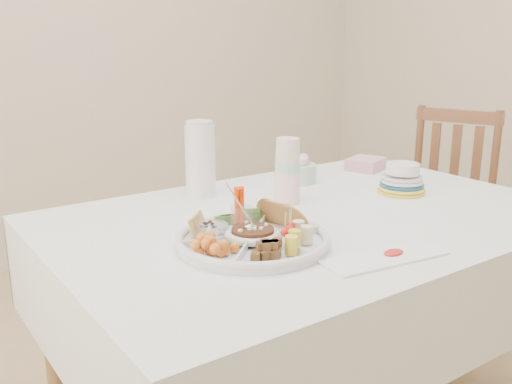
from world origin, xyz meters
TOP-DOWN VIEW (x-y plane):
  - wall_back at (0.00, 2.00)m, footprint 4.00×0.02m
  - dining_table at (0.00, 0.00)m, footprint 1.52×1.02m
  - chair at (0.94, 0.25)m, footprint 0.53×0.53m
  - party_tray at (-0.30, -0.11)m, footprint 0.48×0.48m
  - bean_dip at (-0.30, -0.11)m, footprint 0.13×0.13m
  - tortillas at (-0.17, -0.09)m, footprint 0.14×0.14m
  - carrot_cucumber at (-0.26, 0.01)m, footprint 0.15×0.15m
  - pita_raisins at (-0.39, -0.02)m, footprint 0.14×0.14m
  - cherries at (-0.43, -0.14)m, footprint 0.14×0.14m
  - granola_chunks at (-0.34, -0.24)m, footprint 0.11×0.11m
  - banana_tomato at (-0.21, -0.21)m, footprint 0.12×0.12m
  - cup_stack at (0.01, 0.14)m, footprint 0.10×0.10m
  - thermos at (-0.17, 0.37)m, footprint 0.10×0.10m
  - flower_bowl at (0.21, 0.33)m, footprint 0.15×0.15m
  - napkin_stack at (0.55, 0.33)m, footprint 0.17×0.16m
  - plate_stack at (0.40, 0.01)m, footprint 0.18×0.18m
  - placemat at (-0.10, -0.37)m, footprint 0.32×0.15m

SIDE VIEW (x-z plane):
  - dining_table at x=0.00m, z-range 0.00..0.76m
  - chair at x=0.94m, z-range 0.00..0.97m
  - placemat at x=-0.10m, z-range 0.76..0.76m
  - party_tray at x=-0.30m, z-range 0.76..0.80m
  - napkin_stack at x=0.55m, z-range 0.76..0.80m
  - bean_dip at x=-0.30m, z-range 0.77..0.81m
  - cherries at x=-0.43m, z-range 0.77..0.82m
  - granola_chunks at x=-0.34m, z-range 0.77..0.81m
  - tortillas at x=-0.17m, z-range 0.77..0.83m
  - pita_raisins at x=-0.39m, z-range 0.77..0.83m
  - flower_bowl at x=0.21m, z-range 0.76..0.86m
  - plate_stack at x=0.40m, z-range 0.76..0.86m
  - banana_tomato at x=-0.21m, z-range 0.78..0.86m
  - carrot_cucumber at x=-0.26m, z-range 0.77..0.87m
  - cup_stack at x=0.01m, z-range 0.76..0.98m
  - thermos at x=-0.17m, z-range 0.76..1.01m
  - wall_back at x=0.00m, z-range 0.00..2.70m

